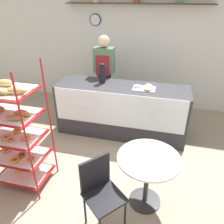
{
  "coord_description": "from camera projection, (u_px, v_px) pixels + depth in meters",
  "views": [
    {
      "loc": [
        0.72,
        -2.42,
        2.39
      ],
      "look_at": [
        0.0,
        0.38,
        0.81
      ],
      "focal_mm": 35.0,
      "sensor_mm": 36.0,
      "label": 1
    }
  ],
  "objects": [
    {
      "name": "back_wall",
      "position": [
        136.0,
        46.0,
        4.85
      ],
      "size": [
        10.0,
        0.3,
        2.7
      ],
      "color": "white",
      "rests_on": "ground_plane"
    },
    {
      "name": "coffee_carafe",
      "position": [
        102.0,
        73.0,
        3.9
      ],
      "size": [
        0.11,
        0.11,
        0.36
      ],
      "color": "black",
      "rests_on": "display_counter"
    },
    {
      "name": "ground_plane",
      "position": [
        106.0,
        170.0,
        3.36
      ],
      "size": [
        14.0,
        14.0,
        0.0
      ],
      "primitive_type": "plane",
      "color": "gray"
    },
    {
      "name": "donut_tray_counter",
      "position": [
        145.0,
        88.0,
        3.71
      ],
      "size": [
        0.38,
        0.28,
        0.05
      ],
      "color": "silver",
      "rests_on": "display_counter"
    },
    {
      "name": "cafe_chair",
      "position": [
        100.0,
        188.0,
        2.35
      ],
      "size": [
        0.54,
        0.54,
        0.9
      ],
      "rotation": [
        0.0,
        0.0,
        7.14
      ],
      "color": "black",
      "rests_on": "ground_plane"
    },
    {
      "name": "display_counter",
      "position": [
        121.0,
        110.0,
        4.06
      ],
      "size": [
        2.36,
        0.69,
        0.96
      ],
      "color": "#333338",
      "rests_on": "ground_plane"
    },
    {
      "name": "pastry_rack",
      "position": [
        14.0,
        130.0,
        2.77
      ],
      "size": [
        0.75,
        0.55,
        1.74
      ],
      "color": "#A51919",
      "rests_on": "ground_plane"
    },
    {
      "name": "person_worker",
      "position": [
        104.0,
        75.0,
        4.38
      ],
      "size": [
        0.38,
        0.23,
        1.72
      ],
      "color": "#282833",
      "rests_on": "ground_plane"
    },
    {
      "name": "cafe_table",
      "position": [
        148.0,
        169.0,
        2.6
      ],
      "size": [
        0.74,
        0.74,
        0.73
      ],
      "color": "#262628",
      "rests_on": "ground_plane"
    }
  ]
}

